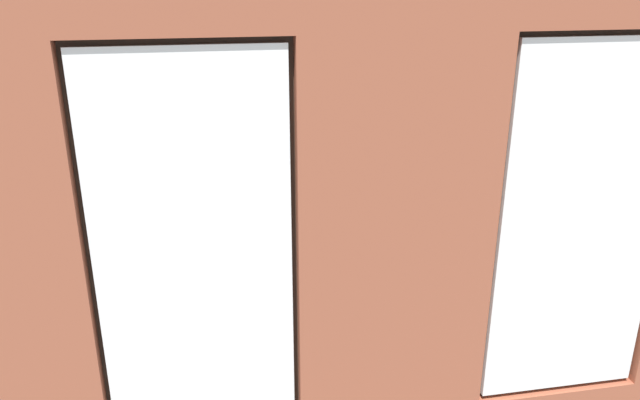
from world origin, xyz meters
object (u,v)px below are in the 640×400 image
Objects in this scene: papasan_chair at (231,188)px; potted_plant_between_couches at (560,283)px; couch_left at (554,229)px; couch_by_window at (373,382)px; table_plant_small at (317,229)px; remote_gray at (331,242)px; potted_plant_corner_near_left at (493,153)px; coffee_table at (317,243)px; candle_jar at (271,242)px; potted_plant_foreground_right at (47,159)px; cup_ceramic at (356,227)px; remote_black at (296,236)px.

potted_plant_between_couches is (-2.06, 3.76, 0.48)m from papasan_chair.
potted_plant_between_couches reaches higher than couch_left.
table_plant_small is (-0.02, -2.23, 0.18)m from couch_by_window.
potted_plant_corner_near_left is (-2.60, -1.95, 0.20)m from remote_gray.
coffee_table is at bearing -92.03° from couch_left.
table_plant_small is 1.14× the size of remote_gray.
papasan_chair is 3.51m from potted_plant_corner_near_left.
table_plant_small is 0.19m from remote_gray.
potted_plant_foreground_right is (2.39, -1.92, 0.39)m from candle_jar.
potted_plant_corner_near_left is at bearing 174.38° from couch_left.
cup_ceramic is 0.45m from table_plant_small.
potted_plant_foreground_right is at bearing -43.87° from potted_plant_between_couches.
couch_by_window is 3.38m from couch_left.
coffee_table is at bearing 17.04° from cup_ceramic.
couch_left reaches higher than remote_gray.
remote_gray reaches higher than coffee_table.
couch_left is at bearing 101.89° from remote_black.
coffee_table is 1.00× the size of potted_plant_foreground_right.
papasan_chair is at bearing -61.23° from potted_plant_between_couches.
coffee_table is 1.36× the size of papasan_chair.
potted_plant_foreground_right is at bearing -54.83° from couch_by_window.
potted_plant_corner_near_left reaches higher than cup_ceramic.
cup_ceramic is 0.63m from remote_black.
potted_plant_foreground_right is at bearing -26.98° from cup_ceramic.
papasan_chair is (0.75, -3.80, 0.12)m from couch_by_window.
couch_by_window is 2.12m from remote_gray.
remote_gray is at bearing -60.46° from potted_plant_between_couches.
potted_plant_between_couches is (1.28, 2.14, 0.60)m from couch_left.
candle_jar is at bearing -163.88° from remote_gray.
table_plant_small is 1.14× the size of remote_black.
candle_jar is at bearing -78.02° from couch_by_window.
table_plant_small is 2.57m from potted_plant_between_couches.
cup_ceramic is at bearing -69.60° from potted_plant_between_couches.
couch_left is 1.72× the size of papasan_chair.
potted_plant_corner_near_left reaches higher than couch_left.
remote_black is (0.63, 0.04, -0.03)m from cup_ceramic.
potted_plant_between_couches reaches higher than coffee_table.
coffee_table is 1.01× the size of potted_plant_between_couches.
coffee_table is 13.96× the size of candle_jar.
coffee_table is 8.04× the size of table_plant_small.
couch_by_window is 0.88× the size of couch_left.
potted_plant_foreground_right is (2.86, -1.81, 0.35)m from table_plant_small.
coffee_table is 1.75m from papasan_chair.
candle_jar is at bearing -38.08° from remote_black.
papasan_chair is (0.77, -1.57, 0.10)m from coffee_table.
potted_plant_foreground_right is (2.98, -1.92, 0.44)m from remote_gray.
couch_by_window is 2.23m from table_plant_small.
cup_ceramic is at bearing 108.25° from remote_black.
potted_plant_corner_near_left is (-3.49, -0.27, 0.17)m from papasan_chair.
couch_left is 1.28× the size of potted_plant_between_couches.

